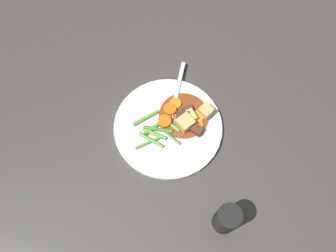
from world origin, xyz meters
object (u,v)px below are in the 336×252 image
object	(u,v)px
potato_chunk_1	(185,123)
carrot_slice_0	(170,109)
carrot_slice_3	(165,121)
potato_chunk_2	(190,117)
pepper_mill	(226,219)
meat_chunk_0	(197,130)
fork	(177,94)
carrot_slice_2	(197,117)
carrot_slice_4	(175,104)
dinner_plate	(168,127)
meat_chunk_2	(188,110)
meat_chunk_1	(182,118)
potato_chunk_0	(206,111)
carrot_slice_1	(198,125)

from	to	relation	value
potato_chunk_1	carrot_slice_0	bearing A→B (deg)	88.71
carrot_slice_3	potato_chunk_2	distance (m)	0.06
pepper_mill	potato_chunk_1	bearing A→B (deg)	65.64
meat_chunk_0	fork	distance (m)	0.11
carrot_slice_2	potato_chunk_2	world-z (taller)	potato_chunk_2
carrot_slice_4	meat_chunk_0	bearing A→B (deg)	-99.00
dinner_plate	carrot_slice_2	xyz separation A→B (m)	(0.07, -0.03, 0.01)
carrot_slice_2	fork	world-z (taller)	carrot_slice_2
carrot_slice_2	carrot_slice_3	xyz separation A→B (m)	(-0.06, 0.04, 0.00)
dinner_plate	meat_chunk_2	world-z (taller)	meat_chunk_2
carrot_slice_0	meat_chunk_1	world-z (taller)	meat_chunk_1
carrot_slice_3	carrot_slice_4	xyz separation A→B (m)	(0.05, 0.02, -0.00)
carrot_slice_0	potato_chunk_1	bearing A→B (deg)	-91.29
carrot_slice_0	meat_chunk_2	bearing A→B (deg)	-49.60
fork	meat_chunk_2	bearing A→B (deg)	-104.97
carrot_slice_4	potato_chunk_2	world-z (taller)	potato_chunk_2
carrot_slice_4	pepper_mill	bearing A→B (deg)	-113.70
meat_chunk_0	pepper_mill	bearing A→B (deg)	-119.63
pepper_mill	fork	bearing A→B (deg)	64.04
carrot_slice_2	meat_chunk_2	size ratio (longest dim) A/B	1.39
carrot_slice_0	potato_chunk_0	world-z (taller)	potato_chunk_0
potato_chunk_1	fork	world-z (taller)	potato_chunk_1
carrot_slice_1	meat_chunk_2	world-z (taller)	meat_chunk_2
carrot_slice_2	potato_chunk_1	distance (m)	0.04
dinner_plate	carrot_slice_1	bearing A→B (deg)	-43.38
potato_chunk_2	fork	size ratio (longest dim) A/B	0.20
carrot_slice_0	meat_chunk_2	world-z (taller)	meat_chunk_2
carrot_slice_0	carrot_slice_2	world-z (taller)	carrot_slice_0
potato_chunk_0	carrot_slice_3	bearing A→B (deg)	149.45
carrot_slice_1	carrot_slice_4	world-z (taller)	same
carrot_slice_2	meat_chunk_0	size ratio (longest dim) A/B	1.24
dinner_plate	meat_chunk_2	bearing A→B (deg)	-5.69
meat_chunk_2	carrot_slice_4	bearing A→B (deg)	102.58
pepper_mill	carrot_slice_4	bearing A→B (deg)	66.30
dinner_plate	meat_chunk_1	size ratio (longest dim) A/B	8.00
carrot_slice_4	carrot_slice_3	bearing A→B (deg)	-161.06
carrot_slice_4	potato_chunk_0	size ratio (longest dim) A/B	0.99
carrot_slice_0	potato_chunk_2	distance (m)	0.05
carrot_slice_1	carrot_slice_2	size ratio (longest dim) A/B	0.75
dinner_plate	carrot_slice_2	bearing A→B (deg)	-25.94
carrot_slice_1	potato_chunk_0	bearing A→B (deg)	16.67
fork	potato_chunk_2	bearing A→B (deg)	-109.68
meat_chunk_0	meat_chunk_2	xyz separation A→B (m)	(0.02, 0.05, -0.00)
carrot_slice_4	carrot_slice_2	bearing A→B (deg)	-77.58
carrot_slice_2	pepper_mill	distance (m)	0.25
dinner_plate	carrot_slice_1	world-z (taller)	carrot_slice_1
carrot_slice_0	meat_chunk_1	size ratio (longest dim) A/B	0.93
pepper_mill	meat_chunk_2	bearing A→B (deg)	61.74
carrot_slice_0	carrot_slice_1	bearing A→B (deg)	-75.52
carrot_slice_1	potato_chunk_2	world-z (taller)	potato_chunk_2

